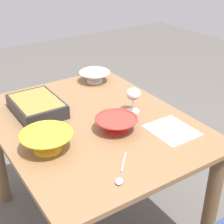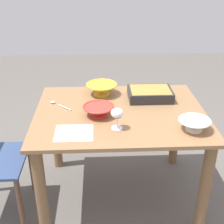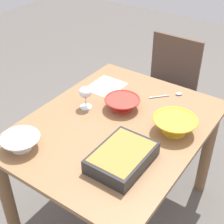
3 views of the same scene
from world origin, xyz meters
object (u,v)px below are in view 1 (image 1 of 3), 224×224
at_px(serving_bowl, 95,76).
at_px(napkin, 172,130).
at_px(serving_spoon, 121,175).
at_px(small_bowl, 47,140).
at_px(wine_glass, 133,95).
at_px(casserole_dish, 37,106).
at_px(mixing_bowl, 116,123).
at_px(dining_table, 92,145).

distance_m(serving_bowl, napkin, 0.75).
bearing_deg(serving_spoon, small_bowl, 27.02).
relative_size(wine_glass, serving_spoon, 0.80).
bearing_deg(serving_bowl, casserole_dish, 112.43).
bearing_deg(casserole_dish, wine_glass, -122.19).
xyz_separation_m(serving_bowl, serving_spoon, (-0.91, 0.41, -0.03)).
bearing_deg(casserole_dish, mixing_bowl, -146.80).
xyz_separation_m(dining_table, mixing_bowl, (-0.15, -0.06, 0.19)).
bearing_deg(serving_bowl, serving_spoon, 155.48).
height_order(wine_glass, serving_bowl, wine_glass).
relative_size(wine_glass, napkin, 0.60).
distance_m(casserole_dish, small_bowl, 0.38).
bearing_deg(casserole_dish, serving_bowl, -67.57).
height_order(casserole_dish, small_bowl, small_bowl).
xyz_separation_m(dining_table, wine_glass, (-0.04, -0.24, 0.25)).
bearing_deg(small_bowl, wine_glass, -80.96).
height_order(dining_table, mixing_bowl, mixing_bowl).
bearing_deg(serving_spoon, mixing_bowl, -31.05).
height_order(dining_table, wine_glass, wine_glass).
bearing_deg(casserole_dish, dining_table, -140.09).
distance_m(mixing_bowl, small_bowl, 0.36).
relative_size(dining_table, mixing_bowl, 5.54).
bearing_deg(wine_glass, mixing_bowl, 121.45).
relative_size(small_bowl, serving_bowl, 1.19).
xyz_separation_m(wine_glass, napkin, (-0.27, -0.04, -0.10)).
bearing_deg(mixing_bowl, dining_table, 19.95).
height_order(serving_bowl, serving_spoon, serving_bowl).
distance_m(wine_glass, casserole_dish, 0.53).
distance_m(wine_glass, small_bowl, 0.56).
xyz_separation_m(mixing_bowl, serving_spoon, (-0.31, 0.19, -0.03)).
xyz_separation_m(small_bowl, serving_bowl, (0.57, -0.59, -0.01)).
relative_size(serving_spoon, napkin, 0.75).
height_order(wine_glass, mixing_bowl, wine_glass).
distance_m(dining_table, serving_bowl, 0.56).
height_order(mixing_bowl, serving_bowl, serving_bowl).
distance_m(mixing_bowl, serving_bowl, 0.64).
distance_m(casserole_dish, mixing_bowl, 0.47).
xyz_separation_m(dining_table, serving_bowl, (0.45, -0.28, 0.19)).
distance_m(dining_table, serving_spoon, 0.51).
xyz_separation_m(wine_glass, small_bowl, (-0.09, 0.55, -0.05)).
distance_m(wine_glass, napkin, 0.29).
bearing_deg(dining_table, small_bowl, 112.33).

